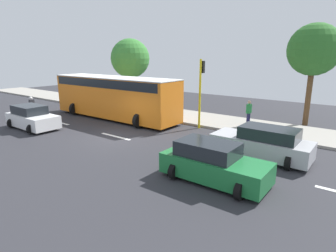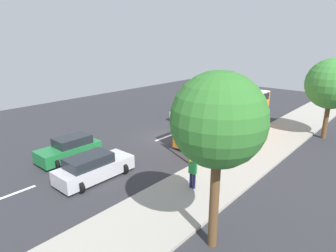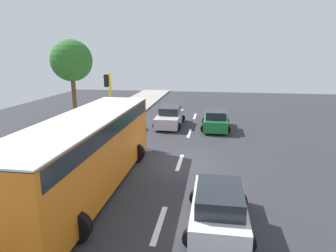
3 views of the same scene
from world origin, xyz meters
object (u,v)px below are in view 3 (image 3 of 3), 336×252
street_tree_south (72,61)px  car_white (219,208)px  car_silver (170,117)px  city_bus (87,148)px  car_green (216,120)px  traffic_light_corner (109,98)px  pedestrian_near_signal (97,117)px

street_tree_south → car_white: bearing=129.7°
car_silver → city_bus: bearing=81.9°
car_green → traffic_light_corner: traffic_light_corner is taller
car_silver → car_green: bearing=169.7°
pedestrian_near_signal → city_bus: bearing=109.8°
city_bus → street_tree_south: (6.44, -12.22, 3.20)m
traffic_light_corner → street_tree_south: size_ratio=0.66×
car_green → car_silver: bearing=-10.3°
street_tree_south → car_silver: bearing=178.2°
pedestrian_near_signal → traffic_light_corner: (-1.95, 2.57, 1.87)m
city_bus → car_green: bearing=-115.2°
city_bus → traffic_light_corner: 6.97m
car_green → pedestrian_near_signal: size_ratio=2.42×
car_silver → car_white: bearing=104.9°
car_green → street_tree_south: bearing=-4.5°
car_white → city_bus: bearing=-20.8°
car_silver → traffic_light_corner: traffic_light_corner is taller
traffic_light_corner → street_tree_south: (5.05, -5.48, 2.11)m
car_white → city_bus: city_bus is taller
car_white → traffic_light_corner: 11.35m
car_silver → car_white: same height
car_white → street_tree_south: size_ratio=0.58×
pedestrian_near_signal → traffic_light_corner: 3.73m
city_bus → pedestrian_near_signal: size_ratio=6.51×
car_white → traffic_light_corner: (6.82, -8.80, 2.22)m
pedestrian_near_signal → car_green: bearing=-167.0°
car_white → street_tree_south: street_tree_south is taller
car_green → traffic_light_corner: 8.41m
car_silver → street_tree_south: bearing=-1.8°
pedestrian_near_signal → street_tree_south: street_tree_south is taller
car_white → traffic_light_corner: bearing=-52.2°
street_tree_south → city_bus: bearing=117.8°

